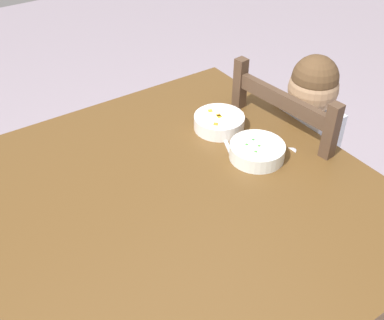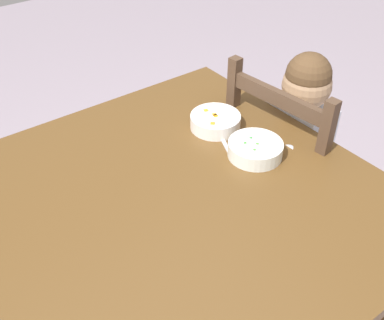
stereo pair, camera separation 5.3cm
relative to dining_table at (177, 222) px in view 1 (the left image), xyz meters
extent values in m
cube|color=brown|center=(0.00, 0.00, 0.09)|extent=(1.13, 1.09, 0.04)
cylinder|color=brown|center=(-0.49, 0.47, -0.30)|extent=(0.07, 0.07, 0.73)
cube|color=#4C3626|center=(-0.10, 0.65, -0.21)|extent=(0.46, 0.46, 0.02)
cube|color=#4C3626|center=(0.07, 0.85, -0.44)|extent=(0.04, 0.04, 0.44)
cube|color=#4C3626|center=(-0.31, 0.81, -0.44)|extent=(0.04, 0.04, 0.44)
cube|color=#4C3626|center=(0.11, 0.48, -0.44)|extent=(0.04, 0.04, 0.44)
cube|color=#4C3626|center=(-0.27, 0.44, -0.44)|extent=(0.04, 0.04, 0.44)
cube|color=#4C3626|center=(0.11, 0.48, 0.05)|extent=(0.04, 0.04, 0.48)
cube|color=#4C3626|center=(-0.27, 0.44, 0.05)|extent=(0.04, 0.04, 0.48)
cube|color=#4C3626|center=(-0.08, 0.46, 0.22)|extent=(0.36, 0.06, 0.05)
cube|color=#4C3626|center=(-0.08, 0.46, 0.07)|extent=(0.36, 0.06, 0.05)
cube|color=silver|center=(-0.10, 0.62, -0.04)|extent=(0.22, 0.14, 0.32)
sphere|color=#A47F5C|center=(-0.10, 0.62, 0.20)|extent=(0.17, 0.17, 0.17)
sphere|color=brown|center=(-0.10, 0.62, 0.24)|extent=(0.16, 0.16, 0.16)
cylinder|color=#3F4C72|center=(-0.16, 0.50, -0.43)|extent=(0.07, 0.07, 0.46)
cylinder|color=#3F4C72|center=(-0.05, 0.50, -0.43)|extent=(0.07, 0.07, 0.46)
cylinder|color=silver|center=(-0.23, 0.52, 0.04)|extent=(0.06, 0.24, 0.13)
cylinder|color=silver|center=(0.03, 0.52, 0.04)|extent=(0.06, 0.24, 0.13)
cylinder|color=white|center=(-0.01, 0.30, 0.13)|extent=(0.17, 0.17, 0.05)
cylinder|color=white|center=(-0.01, 0.30, 0.11)|extent=(0.08, 0.08, 0.01)
cylinder|color=green|center=(-0.01, 0.30, 0.14)|extent=(0.14, 0.14, 0.03)
sphere|color=green|center=(-0.03, 0.27, 0.15)|extent=(0.01, 0.01, 0.01)
sphere|color=#3E9042|center=(-0.03, 0.30, 0.15)|extent=(0.01, 0.01, 0.01)
sphere|color=#4F933A|center=(0.00, 0.30, 0.15)|extent=(0.01, 0.01, 0.01)
sphere|color=green|center=(0.02, 0.27, 0.15)|extent=(0.01, 0.01, 0.01)
cylinder|color=white|center=(-0.20, 0.30, 0.13)|extent=(0.17, 0.17, 0.05)
cylinder|color=white|center=(-0.20, 0.30, 0.11)|extent=(0.07, 0.07, 0.01)
cylinder|color=orange|center=(-0.20, 0.30, 0.14)|extent=(0.14, 0.14, 0.03)
cube|color=orange|center=(-0.24, 0.29, 0.15)|extent=(0.02, 0.02, 0.01)
cube|color=orange|center=(-0.20, 0.29, 0.15)|extent=(0.01, 0.01, 0.01)
cube|color=orange|center=(-0.20, 0.30, 0.15)|extent=(0.02, 0.02, 0.01)
cube|color=orange|center=(-0.17, 0.26, 0.15)|extent=(0.02, 0.02, 0.01)
cube|color=silver|center=(-0.11, 0.26, 0.11)|extent=(0.09, 0.05, 0.00)
ellipsoid|color=silver|center=(-0.17, 0.28, 0.11)|extent=(0.05, 0.04, 0.01)
camera|label=1|loc=(0.82, -0.50, 0.97)|focal=43.52mm
camera|label=2|loc=(0.79, -0.54, 0.97)|focal=43.52mm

